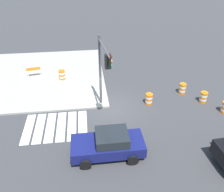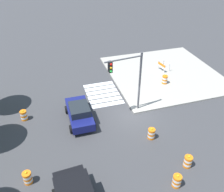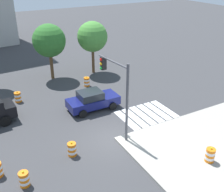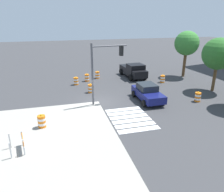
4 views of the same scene
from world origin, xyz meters
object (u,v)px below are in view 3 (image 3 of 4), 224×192
object	(u,v)px
traffic_light_pole	(117,84)
street_tree_streetside_mid	(92,37)
traffic_barrel_near_corner	(18,97)
traffic_barrel_median_far	(72,149)
sports_car	(92,100)
traffic_barrel_lane_center	(24,179)
traffic_barrel_on_sidewalk	(210,155)
traffic_barrel_median_near	(87,82)
street_tree_streetside_near	(49,41)

from	to	relation	value
traffic_light_pole	street_tree_streetside_mid	distance (m)	12.51
traffic_barrel_near_corner	traffic_light_pole	bearing A→B (deg)	-59.24
traffic_barrel_median_far	street_tree_streetside_mid	xyz separation A→B (m)	(7.49, 12.63, 3.57)
sports_car	traffic_barrel_lane_center	distance (m)	9.38
traffic_barrel_lane_center	street_tree_streetside_mid	xyz separation A→B (m)	(10.75, 13.86, 3.57)
traffic_barrel_median_far	traffic_light_pole	xyz separation A→B (m)	(3.66, 0.73, 3.46)
traffic_barrel_median_far	traffic_barrel_on_sidewalk	world-z (taller)	traffic_barrel_on_sidewalk
traffic_barrel_median_near	street_tree_streetside_mid	xyz separation A→B (m)	(2.20, 3.09, 3.57)
sports_car	traffic_barrel_lane_center	bearing A→B (deg)	-138.72
street_tree_streetside_mid	traffic_barrel_on_sidewalk	bearing A→B (deg)	-91.33
traffic_barrel_on_sidewalk	traffic_barrel_median_far	bearing A→B (deg)	146.00
traffic_barrel_on_sidewalk	traffic_light_pole	bearing A→B (deg)	121.88
street_tree_streetside_mid	traffic_barrel_median_near	bearing A→B (deg)	-125.47
sports_car	street_tree_streetside_near	world-z (taller)	street_tree_streetside_near
traffic_barrel_lane_center	street_tree_streetside_near	xyz separation A→B (m)	(6.20, 14.37, 3.60)
traffic_barrel_median_near	traffic_barrel_on_sidewalk	xyz separation A→B (m)	(1.80, -14.32, 0.15)
traffic_barrel_near_corner	traffic_barrel_median_near	xyz separation A→B (m)	(6.73, 0.24, 0.00)
sports_car	traffic_light_pole	world-z (taller)	traffic_light_pole
sports_car	traffic_light_pole	xyz separation A→B (m)	(-0.12, -4.23, 3.10)
traffic_barrel_median_far	traffic_barrel_on_sidewalk	size ratio (longest dim) A/B	1.00
sports_car	traffic_barrel_near_corner	distance (m)	6.81
sports_car	traffic_barrel_median_far	bearing A→B (deg)	-127.33
traffic_barrel_near_corner	traffic_barrel_median_near	distance (m)	6.74
traffic_barrel_median_near	traffic_barrel_median_far	distance (m)	10.91
traffic_barrel_lane_center	traffic_light_pole	distance (m)	7.98
sports_car	traffic_barrel_median_near	bearing A→B (deg)	71.84
traffic_barrel_on_sidewalk	street_tree_streetside_near	distance (m)	18.71
street_tree_streetside_near	traffic_barrel_median_near	bearing A→B (deg)	-56.79
traffic_barrel_median_far	traffic_barrel_on_sidewalk	xyz separation A→B (m)	(7.08, -4.78, 0.15)
traffic_barrel_median_far	traffic_barrel_on_sidewalk	bearing A→B (deg)	-34.00
traffic_barrel_median_far	street_tree_streetside_near	xyz separation A→B (m)	(2.93, 13.14, 3.60)
traffic_barrel_lane_center	traffic_barrel_on_sidewalk	size ratio (longest dim) A/B	1.00
traffic_barrel_median_far	traffic_barrel_on_sidewalk	distance (m)	8.55
traffic_barrel_median_near	traffic_barrel_median_far	size ratio (longest dim) A/B	1.00
traffic_barrel_on_sidewalk	street_tree_streetside_mid	distance (m)	17.75
traffic_light_pole	traffic_barrel_median_far	bearing A→B (deg)	-168.73
traffic_barrel_near_corner	street_tree_streetside_near	xyz separation A→B (m)	(4.38, 3.83, 3.60)
traffic_barrel_median_near	street_tree_streetside_near	distance (m)	5.61
traffic_barrel_median_near	traffic_barrel_on_sidewalk	size ratio (longest dim) A/B	1.00
sports_car	traffic_barrel_lane_center	world-z (taller)	sports_car
sports_car	street_tree_streetside_near	size ratio (longest dim) A/B	0.75
traffic_barrel_near_corner	traffic_barrel_lane_center	distance (m)	10.69
traffic_barrel_lane_center	traffic_light_pole	xyz separation A→B (m)	(6.92, 1.95, 3.46)
traffic_barrel_median_far	street_tree_streetside_mid	size ratio (longest dim) A/B	0.18
street_tree_streetside_near	traffic_barrel_lane_center	bearing A→B (deg)	-113.33
traffic_barrel_near_corner	traffic_barrel_lane_center	size ratio (longest dim) A/B	1.00
street_tree_streetside_near	street_tree_streetside_mid	bearing A→B (deg)	-6.33
traffic_light_pole	street_tree_streetside_mid	world-z (taller)	street_tree_streetside_mid
sports_car	traffic_barrel_near_corner	size ratio (longest dim) A/B	4.22
traffic_barrel_lane_center	traffic_barrel_on_sidewalk	distance (m)	10.94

